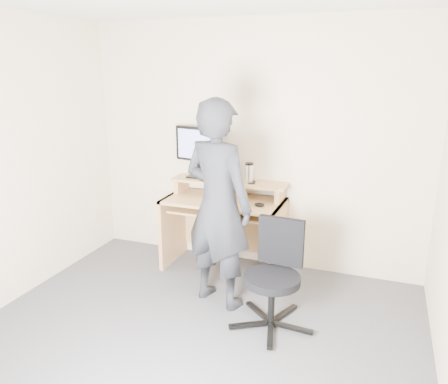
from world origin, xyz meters
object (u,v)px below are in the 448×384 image
Objects in this scene: desk at (226,216)px; person at (218,205)px; office_chair at (275,271)px; monitor at (199,148)px.

person is at bearing -75.63° from desk.
person reaches higher than desk.
desk is 1.41× the size of office_chair.
office_chair is (0.74, -0.89, -0.08)m from desk.
monitor is at bearing 142.77° from office_chair.
person is (0.18, -0.72, 0.36)m from desk.
office_chair is at bearing -50.30° from desk.
monitor is 0.31× the size of person.
person is (0.52, -0.80, -0.33)m from monitor.
desk is at bearing 134.53° from office_chair.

